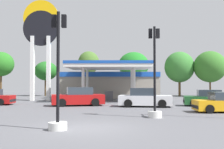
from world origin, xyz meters
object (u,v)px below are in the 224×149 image
car_0 (223,103)px  car_2 (78,97)px  car_4 (208,99)px  tree_4 (179,67)px  tree_0 (1,64)px  tree_5 (210,67)px  traffic_signal_1 (155,90)px  traffic_signal_0 (58,93)px  station_pole_sign (41,37)px  tree_3 (134,65)px  tree_2 (89,63)px  car_3 (145,98)px  tree_1 (46,71)px

car_0 → car_2: car_2 is taller
car_4 → car_2: bearing=178.5°
car_0 → tree_4: tree_4 is taller
tree_0 → tree_5: size_ratio=1.00×
car_2 → traffic_signal_1: (5.69, -8.29, 0.86)m
traffic_signal_0 → tree_4: bearing=68.1°
station_pole_sign → tree_0: 13.78m
car_4 → tree_3: size_ratio=0.64×
station_pole_sign → traffic_signal_1: size_ratio=2.16×
traffic_signal_0 → tree_2: tree_2 is taller
traffic_signal_1 → tree_4: size_ratio=0.79×
station_pole_sign → tree_5: 24.72m
car_2 → car_3: size_ratio=1.05×
car_3 → tree_2: size_ratio=0.69×
car_2 → traffic_signal_1: size_ratio=0.92×
car_3 → tree_1: 23.35m
car_0 → traffic_signal_0: bearing=-143.8°
traffic_signal_1 → tree_5: 27.39m
car_3 → tree_2: (-6.61, 17.50, 4.32)m
tree_1 → tree_3: 13.62m
car_0 → tree_0: (-25.07, 22.29, 4.25)m
tree_5 → traffic_signal_1: bearing=-115.2°
traffic_signal_0 → tree_2: (-1.64, 29.08, 3.44)m
tree_2 → traffic_signal_1: bearing=-75.4°
car_3 → traffic_signal_1: traffic_signal_1 is taller
car_4 → traffic_signal_1: bearing=-125.6°
car_4 → traffic_signal_1: size_ratio=0.79×
tree_1 → tree_3: size_ratio=0.81×
car_3 → tree_3: 18.01m
tree_4 → tree_5: 4.43m
car_4 → traffic_signal_0: size_ratio=0.82×
car_2 → car_4: (11.42, -0.29, -0.10)m
station_pole_sign → tree_3: size_ratio=1.75×
tree_1 → tree_2: size_ratio=0.79×
tree_0 → tree_1: size_ratio=1.26×
tree_5 → tree_2: bearing=179.6°
car_0 → tree_1: (-18.39, 23.15, 3.23)m
car_3 → tree_3: tree_3 is taller
station_pole_sign → traffic_signal_1: bearing=-53.9°
car_2 → tree_2: bearing=92.6°
tree_0 → tree_4: tree_4 is taller
car_0 → tree_4: bearing=84.4°
traffic_signal_0 → tree_0: size_ratio=0.76×
car_4 → car_3: bearing=-172.6°
tree_5 → station_pole_sign: bearing=-157.0°
car_0 → car_3: 6.58m
tree_1 → tree_4: bearing=-0.1°
tree_2 → tree_5: bearing=-0.4°
car_0 → traffic_signal_0: size_ratio=0.77×
traffic_signal_1 → tree_3: 25.04m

